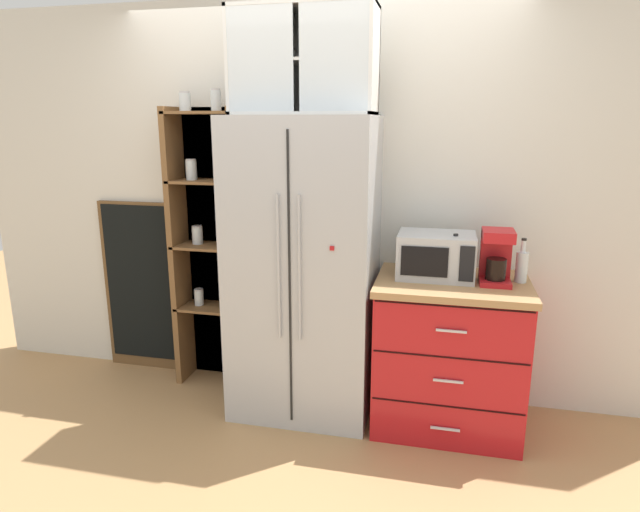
# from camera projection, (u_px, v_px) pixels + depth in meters

# --- Properties ---
(ground_plane) EXTENTS (10.70, 10.70, 0.00)m
(ground_plane) POSITION_uv_depth(u_px,v_px,m) (304.00, 407.00, 3.49)
(ground_plane) COLOR tan
(wall_back_cream) EXTENTS (5.00, 0.10, 2.55)m
(wall_back_cream) POSITION_uv_depth(u_px,v_px,m) (318.00, 203.00, 3.56)
(wall_back_cream) COLOR silver
(wall_back_cream) RESTS_ON ground
(refrigerator) EXTENTS (0.86, 0.65, 1.83)m
(refrigerator) POSITION_uv_depth(u_px,v_px,m) (304.00, 270.00, 3.30)
(refrigerator) COLOR #B7BABF
(refrigerator) RESTS_ON ground
(pantry_shelf_column) EXTENTS (0.53, 0.28, 2.00)m
(pantry_shelf_column) POSITION_uv_depth(u_px,v_px,m) (213.00, 242.00, 3.68)
(pantry_shelf_column) COLOR brown
(pantry_shelf_column) RESTS_ON ground
(counter_cabinet) EXTENTS (0.87, 0.66, 0.91)m
(counter_cabinet) POSITION_uv_depth(u_px,v_px,m) (448.00, 353.00, 3.21)
(counter_cabinet) COLOR red
(counter_cabinet) RESTS_ON ground
(microwave) EXTENTS (0.44, 0.33, 0.26)m
(microwave) POSITION_uv_depth(u_px,v_px,m) (436.00, 255.00, 3.14)
(microwave) COLOR #B7BABF
(microwave) RESTS_ON counter_cabinet
(coffee_maker) EXTENTS (0.17, 0.20, 0.31)m
(coffee_maker) POSITION_uv_depth(u_px,v_px,m) (496.00, 256.00, 3.02)
(coffee_maker) COLOR red
(coffee_maker) RESTS_ON counter_cabinet
(mug_cream) EXTENTS (0.11, 0.08, 0.08)m
(mug_cream) POSITION_uv_depth(u_px,v_px,m) (454.00, 274.00, 3.08)
(mug_cream) COLOR silver
(mug_cream) RESTS_ON counter_cabinet
(mug_charcoal) EXTENTS (0.11, 0.07, 0.08)m
(mug_charcoal) POSITION_uv_depth(u_px,v_px,m) (454.00, 274.00, 3.09)
(mug_charcoal) COLOR #2D2D33
(mug_charcoal) RESTS_ON counter_cabinet
(bottle_clear) EXTENTS (0.07, 0.07, 0.25)m
(bottle_clear) POSITION_uv_depth(u_px,v_px,m) (522.00, 263.00, 3.04)
(bottle_clear) COLOR silver
(bottle_clear) RESTS_ON counter_cabinet
(bottle_cobalt) EXTENTS (0.07, 0.07, 0.27)m
(bottle_cobalt) POSITION_uv_depth(u_px,v_px,m) (454.00, 260.00, 3.08)
(bottle_cobalt) COLOR navy
(bottle_cobalt) RESTS_ON counter_cabinet
(upper_cabinet) EXTENTS (0.82, 0.32, 0.59)m
(upper_cabinet) POSITION_uv_depth(u_px,v_px,m) (305.00, 62.00, 3.05)
(upper_cabinet) COLOR silver
(upper_cabinet) RESTS_ON refrigerator
(chalkboard_menu) EXTENTS (0.60, 0.04, 1.25)m
(chalkboard_menu) POSITION_uv_depth(u_px,v_px,m) (143.00, 286.00, 3.93)
(chalkboard_menu) COLOR brown
(chalkboard_menu) RESTS_ON ground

